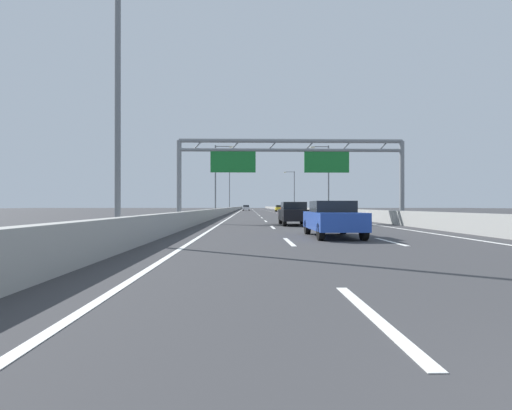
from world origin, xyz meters
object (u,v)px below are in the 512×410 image
(red_car, at_px, (287,209))
(white_car, at_px, (246,208))
(streetlamp_left_near, at_px, (125,85))
(black_car, at_px, (294,213))
(sign_gantry, at_px, (289,159))
(streetlamp_left_far, at_px, (230,188))
(yellow_car, at_px, (279,208))
(blue_car, at_px, (333,218))
(streetlamp_right_far, at_px, (293,189))
(streetlamp_right_mid, at_px, (327,176))
(streetlamp_left_mid, at_px, (217,175))

(red_car, xyz_separation_m, white_car, (-7.44, 31.54, -0.03))
(streetlamp_left_near, relative_size, black_car, 2.29)
(sign_gantry, height_order, white_car, sign_gantry)
(streetlamp_left_far, relative_size, yellow_car, 2.27)
(streetlamp_left_far, relative_size, black_car, 2.29)
(streetlamp_left_far, distance_m, yellow_car, 13.52)
(red_car, xyz_separation_m, blue_car, (-3.42, -52.38, -0.02))
(yellow_car, bearing_deg, blue_car, -92.88)
(sign_gantry, height_order, black_car, sign_gantry)
(red_car, bearing_deg, white_car, 103.28)
(black_car, distance_m, white_car, 74.41)
(sign_gantry, bearing_deg, streetlamp_right_far, 82.88)
(sign_gantry, distance_m, streetlamp_right_far, 61.81)
(white_car, bearing_deg, streetlamp_right_mid, -76.79)
(black_car, bearing_deg, streetlamp_left_near, -120.85)
(blue_car, distance_m, white_car, 84.02)
(white_car, bearing_deg, sign_gantry, -87.09)
(streetlamp_left_mid, relative_size, streetlamp_left_far, 1.00)
(sign_gantry, distance_m, black_car, 5.35)
(streetlamp_left_far, height_order, black_car, streetlamp_left_far)
(black_car, bearing_deg, white_car, 92.75)
(sign_gantry, height_order, streetlamp_right_far, streetlamp_right_far)
(sign_gantry, height_order, yellow_car, sign_gantry)
(yellow_car, bearing_deg, white_car, 115.56)
(red_car, bearing_deg, black_car, -95.18)
(streetlamp_left_near, xyz_separation_m, white_car, (3.67, 86.44, -4.64))
(blue_car, bearing_deg, black_car, 92.76)
(yellow_car, bearing_deg, streetlamp_left_near, -98.93)
(streetlamp_right_far, distance_m, black_car, 65.44)
(streetlamp_left_far, bearing_deg, streetlamp_right_far, 0.00)
(streetlamp_right_far, distance_m, red_car, 22.84)
(streetlamp_right_mid, height_order, white_car, streetlamp_right_mid)
(streetlamp_right_mid, height_order, blue_car, streetlamp_right_mid)
(streetlamp_left_near, relative_size, streetlamp_right_far, 1.00)
(streetlamp_left_near, distance_m, blue_car, 9.33)
(blue_car, xyz_separation_m, white_car, (-4.03, 83.92, -0.00))
(sign_gantry, height_order, streetlamp_left_mid, streetlamp_left_mid)
(blue_car, bearing_deg, red_car, 86.27)
(streetlamp_left_near, distance_m, black_car, 14.84)
(sign_gantry, relative_size, streetlamp_left_near, 1.82)
(streetlamp_right_far, height_order, yellow_car, streetlamp_right_far)
(streetlamp_left_near, height_order, white_car, streetlamp_left_near)
(streetlamp_right_mid, relative_size, yellow_car, 2.27)
(red_car, height_order, blue_car, red_car)
(red_car, distance_m, blue_car, 52.49)
(streetlamp_left_far, xyz_separation_m, white_car, (3.67, 9.50, -4.64))
(yellow_car, relative_size, white_car, 0.95)
(streetlamp_left_far, bearing_deg, streetlamp_left_mid, -90.00)
(streetlamp_left_far, relative_size, white_car, 2.17)
(white_car, bearing_deg, streetlamp_right_far, -40.15)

